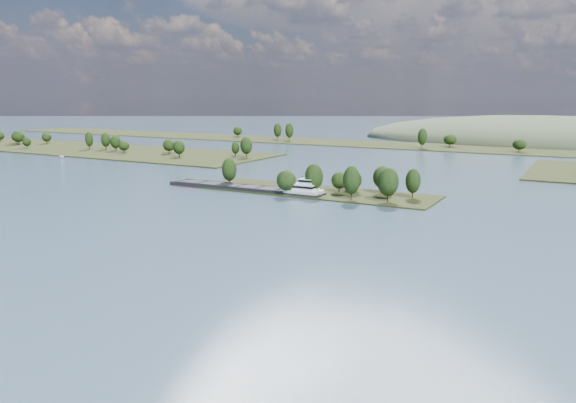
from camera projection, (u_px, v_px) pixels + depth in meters
The scene contains 7 objects.
ground at pixel (234, 221), 181.40m from camera, with size 1800.00×1800.00×0.00m, color #3C5468.
tree_island at pixel (329, 185), 227.77m from camera, with size 100.00×31.81×14.32m.
left_bank at pixel (84, 148), 409.53m from camera, with size 300.00×80.00×14.58m.
back_shoreline at pixel (455, 147), 418.18m from camera, with size 900.00×60.00×16.24m.
hill_west at pixel (543, 141), 479.80m from camera, with size 320.00×160.00×44.00m, color #3F4C34.
cargo_barge at pixel (254, 188), 235.57m from camera, with size 73.42×10.00×9.91m.
motorboat at pixel (62, 157), 354.15m from camera, with size 1.99×5.29×2.04m, color white.
Camera 1 is at (100.49, -26.60, 40.66)m, focal length 35.00 mm.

